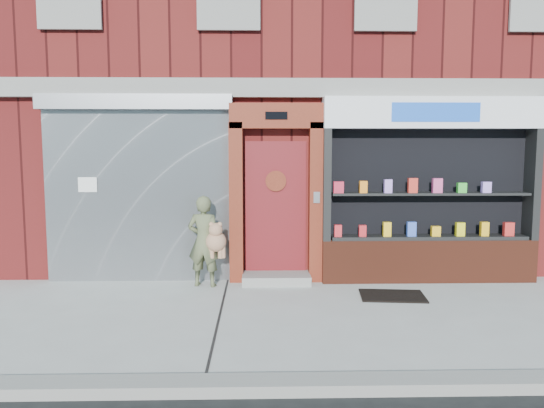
{
  "coord_description": "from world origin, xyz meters",
  "views": [
    {
      "loc": [
        -1.03,
        -6.74,
        2.22
      ],
      "look_at": [
        -0.84,
        1.0,
        1.37
      ],
      "focal_mm": 35.0,
      "sensor_mm": 36.0,
      "label": 1
    }
  ],
  "objects": [
    {
      "name": "building",
      "position": [
        -0.0,
        5.99,
        4.0
      ],
      "size": [
        12.0,
        8.16,
        8.0
      ],
      "color": "#4D1111",
      "rests_on": "ground"
    },
    {
      "name": "red_door_bay",
      "position": [
        -0.75,
        1.86,
        1.46
      ],
      "size": [
        1.52,
        0.58,
        2.9
      ],
      "color": "#5E1D10",
      "rests_on": "ground"
    },
    {
      "name": "ground",
      "position": [
        0.0,
        0.0,
        0.0
      ],
      "size": [
        80.0,
        80.0,
        0.0
      ],
      "primitive_type": "plane",
      "color": "#9E9E99",
      "rests_on": "ground"
    },
    {
      "name": "doormat",
      "position": [
        0.95,
        0.87,
        0.01
      ],
      "size": [
        1.0,
        0.75,
        0.02
      ],
      "primitive_type": "cube",
      "rotation": [
        0.0,
        0.0,
        -0.1
      ],
      "color": "black",
      "rests_on": "ground"
    },
    {
      "name": "woman",
      "position": [
        -1.87,
        1.54,
        0.73
      ],
      "size": [
        0.65,
        0.46,
        1.45
      ],
      "color": "#545B3C",
      "rests_on": "ground"
    },
    {
      "name": "pharmacy_bay",
      "position": [
        1.75,
        1.81,
        1.37
      ],
      "size": [
        3.5,
        0.41,
        3.0
      ],
      "color": "#5B2315",
      "rests_on": "ground"
    },
    {
      "name": "curb",
      "position": [
        0.0,
        -2.15,
        0.06
      ],
      "size": [
        60.0,
        0.3,
        0.12
      ],
      "primitive_type": "cube",
      "color": "gray",
      "rests_on": "ground"
    },
    {
      "name": "shutter_bay",
      "position": [
        -3.0,
        1.93,
        1.72
      ],
      "size": [
        3.1,
        0.3,
        3.04
      ],
      "color": "gray",
      "rests_on": "ground"
    }
  ]
}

